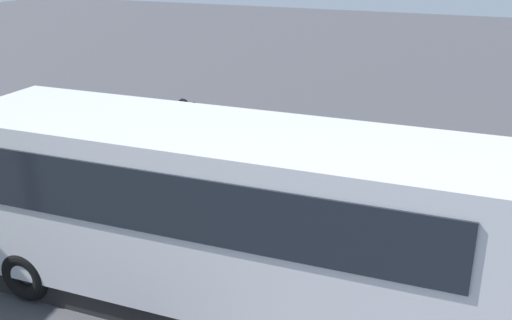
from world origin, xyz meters
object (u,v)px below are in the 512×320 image
at_px(stunt_motorcycle, 200,126).
at_px(traffic_cone, 270,154).
at_px(tour_bus, 221,220).
at_px(spectator_centre, 263,189).
at_px(spectator_left, 320,192).
at_px(parked_motorcycle_silver, 186,211).
at_px(spectator_far_left, 365,202).
at_px(spectator_right, 215,176).

bearing_deg(stunt_motorcycle, traffic_cone, -166.29).
bearing_deg(tour_bus, spectator_centre, -82.54).
xyz_separation_m(spectator_left, traffic_cone, (2.54, -3.71, -0.75)).
xyz_separation_m(tour_bus, traffic_cone, (1.70, -6.77, -1.34)).
bearing_deg(spectator_centre, spectator_left, -169.07).
xyz_separation_m(tour_bus, spectator_left, (-0.84, -3.07, -0.59)).
xyz_separation_m(spectator_centre, stunt_motorcycle, (3.28, -3.46, 0.01)).
bearing_deg(parked_motorcycle_silver, traffic_cone, -92.93).
distance_m(spectator_far_left, parked_motorcycle_silver, 3.84).
height_order(spectator_far_left, stunt_motorcycle, stunt_motorcycle).
bearing_deg(spectator_centre, parked_motorcycle_silver, 20.41).
distance_m(spectator_centre, spectator_right, 1.24).
distance_m(spectator_centre, parked_motorcycle_silver, 1.75).
distance_m(tour_bus, traffic_cone, 7.11).
height_order(parked_motorcycle_silver, stunt_motorcycle, stunt_motorcycle).
bearing_deg(spectator_left, tour_bus, 74.72).
relative_size(spectator_centre, traffic_cone, 2.73).
bearing_deg(spectator_far_left, spectator_right, -1.40).
bearing_deg(parked_motorcycle_silver, spectator_right, -112.87).
bearing_deg(stunt_motorcycle, spectator_left, 144.28).
relative_size(stunt_motorcycle, traffic_cone, 2.90).
relative_size(spectator_far_left, traffic_cone, 2.76).
distance_m(spectator_far_left, spectator_centre, 2.18).
bearing_deg(parked_motorcycle_silver, tour_bus, 130.54).
xyz_separation_m(tour_bus, spectator_right, (1.60, -3.04, -0.59)).
bearing_deg(spectator_right, spectator_left, -179.42).
distance_m(tour_bus, parked_motorcycle_silver, 3.19).
distance_m(spectator_right, parked_motorcycle_silver, 1.03).
distance_m(spectator_right, stunt_motorcycle, 3.85).
xyz_separation_m(stunt_motorcycle, traffic_cone, (-1.96, -0.48, -0.73)).
distance_m(spectator_left, traffic_cone, 4.55).
distance_m(spectator_left, spectator_right, 2.43).
height_order(spectator_far_left, parked_motorcycle_silver, spectator_far_left).
bearing_deg(tour_bus, parked_motorcycle_silver, -49.46).
bearing_deg(spectator_right, spectator_centre, 170.33).
height_order(spectator_right, traffic_cone, spectator_right).
relative_size(spectator_far_left, parked_motorcycle_silver, 0.85).
xyz_separation_m(spectator_left, spectator_centre, (1.21, 0.23, -0.03)).
height_order(spectator_left, traffic_cone, spectator_left).
bearing_deg(tour_bus, spectator_right, -62.32).
xyz_separation_m(spectator_left, spectator_right, (2.43, 0.02, -0.01)).
bearing_deg(spectator_right, spectator_far_left, 178.60).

